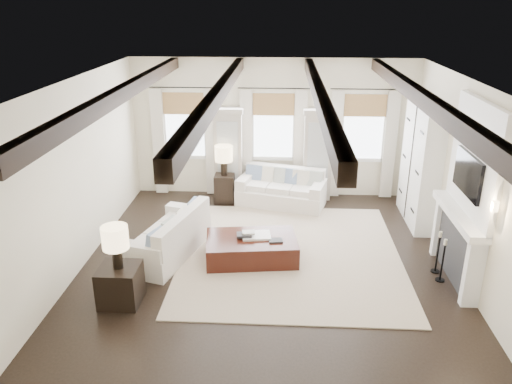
# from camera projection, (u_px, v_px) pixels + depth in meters

# --- Properties ---
(ground) EXTENTS (7.50, 7.50, 0.00)m
(ground) POSITION_uv_depth(u_px,v_px,m) (267.00, 272.00, 8.60)
(ground) COLOR black
(ground) RESTS_ON ground
(room_shell) EXTENTS (6.54, 7.54, 3.22)m
(room_shell) POSITION_uv_depth(u_px,v_px,m) (312.00, 153.00, 8.71)
(room_shell) COLOR white
(room_shell) RESTS_ON ground
(area_rug) EXTENTS (3.97, 4.32, 0.02)m
(area_rug) POSITION_uv_depth(u_px,v_px,m) (290.00, 254.00, 9.19)
(area_rug) COLOR #BDAA92
(area_rug) RESTS_ON ground
(sofa_back) EXTENTS (2.10, 1.34, 0.83)m
(sofa_back) POSITION_uv_depth(u_px,v_px,m) (282.00, 190.00, 11.34)
(sofa_back) COLOR white
(sofa_back) RESTS_ON ground
(sofa_left) EXTENTS (1.39, 2.14, 0.84)m
(sofa_left) POSITION_uv_depth(u_px,v_px,m) (170.00, 238.00, 9.06)
(sofa_left) COLOR white
(sofa_left) RESTS_ON ground
(ottoman) EXTENTS (1.71, 1.19, 0.42)m
(ottoman) POSITION_uv_depth(u_px,v_px,m) (251.00, 249.00, 8.96)
(ottoman) COLOR black
(ottoman) RESTS_ON ground
(tray) EXTENTS (0.54, 0.44, 0.04)m
(tray) POSITION_uv_depth(u_px,v_px,m) (256.00, 235.00, 8.94)
(tray) COLOR white
(tray) RESTS_ON ottoman
(book_lower) EXTENTS (0.28, 0.23, 0.04)m
(book_lower) POSITION_uv_depth(u_px,v_px,m) (244.00, 235.00, 8.87)
(book_lower) COLOR #262628
(book_lower) RESTS_ON tray
(book_upper) EXTENTS (0.24, 0.20, 0.03)m
(book_upper) POSITION_uv_depth(u_px,v_px,m) (249.00, 232.00, 8.88)
(book_upper) COLOR beige
(book_upper) RESTS_ON book_lower
(book_loose) EXTENTS (0.26, 0.21, 0.03)m
(book_loose) POSITION_uv_depth(u_px,v_px,m) (276.00, 240.00, 8.76)
(book_loose) COLOR #262628
(book_loose) RESTS_ON ottoman
(side_table_front) EXTENTS (0.61, 0.61, 0.61)m
(side_table_front) POSITION_uv_depth(u_px,v_px,m) (120.00, 285.00, 7.66)
(side_table_front) COLOR black
(side_table_front) RESTS_ON ground
(lamp_front) EXTENTS (0.40, 0.40, 0.68)m
(lamp_front) POSITION_uv_depth(u_px,v_px,m) (115.00, 240.00, 7.38)
(lamp_front) COLOR black
(lamp_front) RESTS_ON side_table_front
(side_table_back) EXTENTS (0.44, 0.44, 0.66)m
(side_table_back) POSITION_uv_depth(u_px,v_px,m) (225.00, 188.00, 11.46)
(side_table_back) COLOR black
(side_table_back) RESTS_ON ground
(lamp_back) EXTENTS (0.40, 0.40, 0.68)m
(lamp_back) POSITION_uv_depth(u_px,v_px,m) (224.00, 155.00, 11.18)
(lamp_back) COLOR black
(lamp_back) RESTS_ON side_table_back
(candlestick_near) EXTENTS (0.15, 0.15, 0.76)m
(candlestick_near) POSITION_uv_depth(u_px,v_px,m) (442.00, 264.00, 8.23)
(candlestick_near) COLOR black
(candlestick_near) RESTS_ON ground
(candlestick_far) EXTENTS (0.15, 0.15, 0.76)m
(candlestick_far) POSITION_uv_depth(u_px,v_px,m) (437.00, 255.00, 8.50)
(candlestick_far) COLOR black
(candlestick_far) RESTS_ON ground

